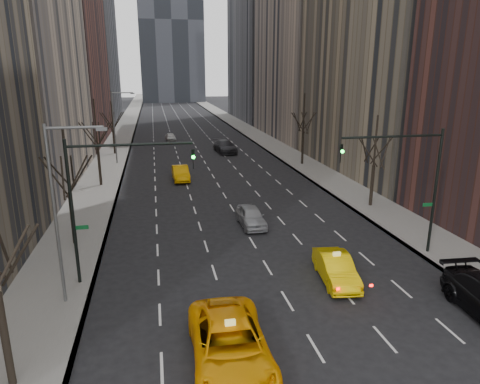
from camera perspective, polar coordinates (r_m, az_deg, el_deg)
sidewalk_left at (r=81.90m, az=-15.53°, el=7.19°), size 4.50×320.00×0.15m
sidewalk_right at (r=83.76m, az=1.57°, el=7.93°), size 4.50×320.00×0.15m
bld_left_far at (r=79.09m, az=-24.20°, el=22.13°), size 14.00×28.00×44.00m
tree_lw_b at (r=30.44m, az=-21.75°, el=-0.09°), size 3.36×3.50×7.82m
tree_lw_c at (r=45.85m, az=-18.43°, el=5.65°), size 3.36×3.50×8.74m
tree_lw_d at (r=63.64m, az=-16.57°, el=7.98°), size 3.36×3.50×7.36m
tree_rw_b at (r=38.41m, az=17.39°, el=3.43°), size 3.36×3.50×7.82m
tree_rw_c at (r=54.58m, az=8.42°, el=7.77°), size 3.36×3.50×8.74m
traffic_mast_left at (r=23.81m, az=-17.77°, el=0.52°), size 6.69×0.39×8.00m
traffic_mast_right at (r=28.21m, az=22.07°, el=2.41°), size 6.69×0.39×8.00m
streetlight_near at (r=22.15m, az=-22.76°, el=-0.73°), size 2.83×0.22×9.00m
streetlight_far at (r=56.38m, az=-16.12°, el=9.20°), size 2.83×0.22×9.00m
taxi_suv at (r=18.09m, az=-1.31°, el=-19.77°), size 3.23×6.72×1.85m
taxi_sedan at (r=25.00m, az=12.66°, el=-9.91°), size 2.18×4.84×1.54m
silver_sedan_ahead at (r=32.85m, az=1.49°, el=-3.24°), size 1.85×4.44×1.50m
far_taxi at (r=47.08m, az=-7.93°, el=2.51°), size 1.81×4.83×1.58m
far_suv_grey at (r=62.99m, az=-2.02°, el=6.08°), size 3.07×6.32×1.77m
far_car_white at (r=74.72m, az=-9.23°, el=7.24°), size 1.89×4.04×1.34m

